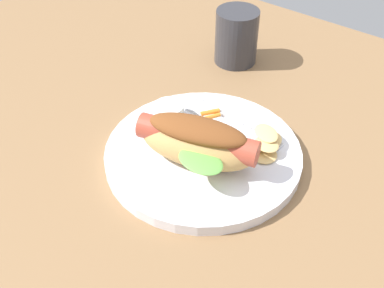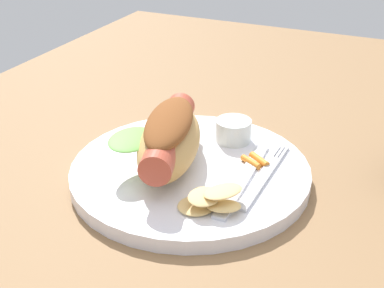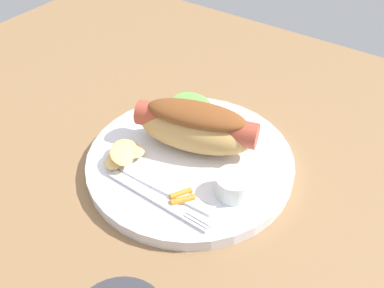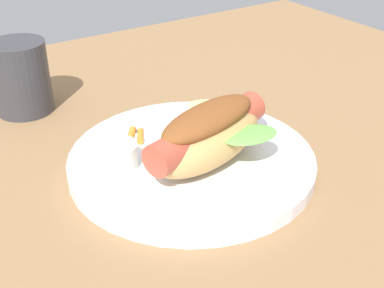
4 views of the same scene
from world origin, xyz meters
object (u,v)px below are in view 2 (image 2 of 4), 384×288
Objects in this scene: fork at (263,177)px; plate at (190,172)px; hot_dog at (169,138)px; knife at (243,179)px; carrot_garnish at (255,161)px; chips_pile at (210,199)px; sauce_ramekin at (230,130)px.

plate is at bearing 97.21° from fork.
knife is (0.29, -8.57, -3.17)cm from hot_dog.
carrot_garnish is at bearing -62.78° from plate.
hot_dog is 1.14× the size of fork.
chips_pile is at bearing -142.40° from plate.
carrot_garnish is (3.31, -6.43, 1.18)cm from plate.
plate is 6.43cm from knife.
carrot_garnish is at bearing -81.33° from hot_dog.
plate is at bearing -89.16° from hot_dog.
knife is at bearing 125.24° from fork.
hot_dog is (-0.67, 2.22, 4.15)cm from plate.
carrot_garnish is at bearing -132.84° from sauce_ramekin.
chips_pile reaches higher than carrot_garnish.
sauce_ramekin is 14.65cm from chips_pile.
fork and knife have the same top height.
chips_pile is at bearing 172.08° from carrot_garnish.
chips_pile is (-6.18, 1.29, 0.87)cm from knife.
plate is 1.71× the size of knife.
hot_dog is 9.64cm from chips_pile.
chips_pile reaches higher than knife.
plate is 6.17× the size of sauce_ramekin.
carrot_garnish is (2.46, 1.74, 0.18)cm from fork.
hot_dog reaches higher than carrot_garnish.
carrot_garnish reaches higher than fork.
plate is at bearing 37.60° from chips_pile.
chips_pile is 2.11× the size of carrot_garnish.
fork is at bearing -144.72° from carrot_garnish.
chips_pile is at bearing -145.01° from hot_dog.
chips_pile is 9.99cm from carrot_garnish.
hot_dog is 1.05× the size of knife.
hot_dog is 9.14cm from knife.
carrot_garnish reaches higher than plate.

